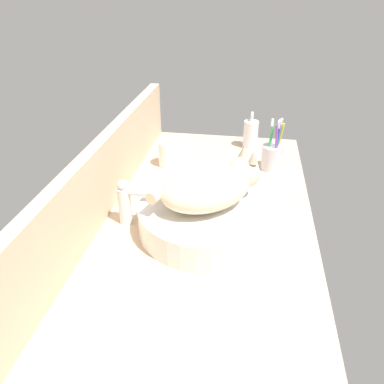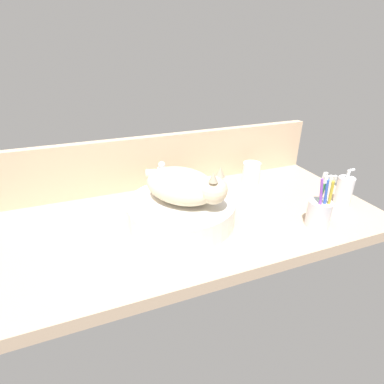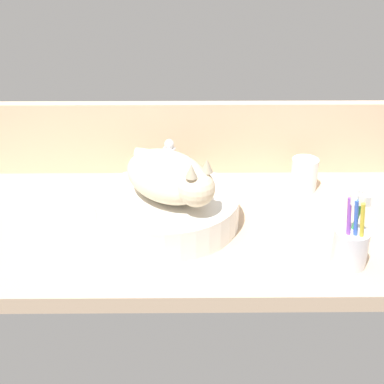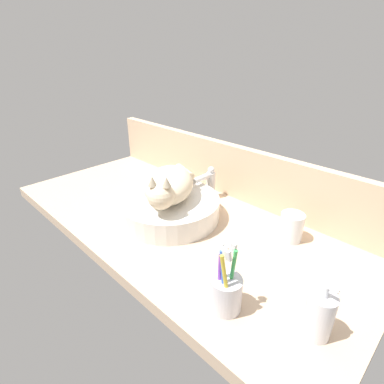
{
  "view_description": "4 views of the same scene",
  "coord_description": "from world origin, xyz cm",
  "px_view_note": "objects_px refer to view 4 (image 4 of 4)",
  "views": [
    {
      "loc": [
        -86.39,
        -10.92,
        61.3
      ],
      "look_at": [
        3.63,
        3.45,
        8.27
      ],
      "focal_mm": 35.0,
      "sensor_mm": 36.0,
      "label": 1
    },
    {
      "loc": [
        -30.25,
        -84.12,
        54.89
      ],
      "look_at": [
        1.15,
        -2.45,
        11.0
      ],
      "focal_mm": 28.0,
      "sensor_mm": 36.0,
      "label": 2
    },
    {
      "loc": [
        3.06,
        -118.73,
        71.04
      ],
      "look_at": [
        4.03,
        -3.07,
        9.78
      ],
      "focal_mm": 50.0,
      "sensor_mm": 36.0,
      "label": 3
    },
    {
      "loc": [
        70.31,
        -63.06,
        57.17
      ],
      "look_at": [
        3.6,
        4.67,
        10.28
      ],
      "focal_mm": 28.0,
      "sensor_mm": 36.0,
      "label": 4
    }
  ],
  "objects_px": {
    "sink_basin": "(170,208)",
    "cat": "(168,185)",
    "toothbrush_cup": "(226,292)",
    "faucet": "(209,182)",
    "water_glass": "(291,228)",
    "soap_dispenser": "(319,316)"
  },
  "relations": [
    {
      "from": "faucet",
      "to": "toothbrush_cup",
      "type": "height_order",
      "value": "toothbrush_cup"
    },
    {
      "from": "toothbrush_cup",
      "to": "water_glass",
      "type": "relative_size",
      "value": 2.03
    },
    {
      "from": "sink_basin",
      "to": "toothbrush_cup",
      "type": "bearing_deg",
      "value": -24.74
    },
    {
      "from": "cat",
      "to": "toothbrush_cup",
      "type": "height_order",
      "value": "cat"
    },
    {
      "from": "soap_dispenser",
      "to": "water_glass",
      "type": "relative_size",
      "value": 1.55
    },
    {
      "from": "sink_basin",
      "to": "cat",
      "type": "distance_m",
      "value": 0.1
    },
    {
      "from": "cat",
      "to": "faucet",
      "type": "distance_m",
      "value": 0.23
    },
    {
      "from": "sink_basin",
      "to": "faucet",
      "type": "height_order",
      "value": "faucet"
    },
    {
      "from": "toothbrush_cup",
      "to": "faucet",
      "type": "bearing_deg",
      "value": 135.6
    },
    {
      "from": "sink_basin",
      "to": "cat",
      "type": "relative_size",
      "value": 1.2
    },
    {
      "from": "cat",
      "to": "toothbrush_cup",
      "type": "distance_m",
      "value": 0.45
    },
    {
      "from": "water_glass",
      "to": "cat",
      "type": "bearing_deg",
      "value": -152.53
    },
    {
      "from": "toothbrush_cup",
      "to": "sink_basin",
      "type": "bearing_deg",
      "value": 155.26
    },
    {
      "from": "sink_basin",
      "to": "toothbrush_cup",
      "type": "distance_m",
      "value": 0.45
    },
    {
      "from": "faucet",
      "to": "cat",
      "type": "bearing_deg",
      "value": -87.57
    },
    {
      "from": "sink_basin",
      "to": "faucet",
      "type": "relative_size",
      "value": 2.66
    },
    {
      "from": "water_glass",
      "to": "toothbrush_cup",
      "type": "bearing_deg",
      "value": -85.36
    },
    {
      "from": "sink_basin",
      "to": "faucet",
      "type": "distance_m",
      "value": 0.22
    },
    {
      "from": "faucet",
      "to": "toothbrush_cup",
      "type": "distance_m",
      "value": 0.58
    },
    {
      "from": "faucet",
      "to": "soap_dispenser",
      "type": "xyz_separation_m",
      "value": [
        0.6,
        -0.32,
        -0.02
      ]
    },
    {
      "from": "sink_basin",
      "to": "soap_dispenser",
      "type": "xyz_separation_m",
      "value": [
        0.6,
        -0.11,
        0.02
      ]
    },
    {
      "from": "sink_basin",
      "to": "water_glass",
      "type": "relative_size",
      "value": 3.92
    }
  ]
}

